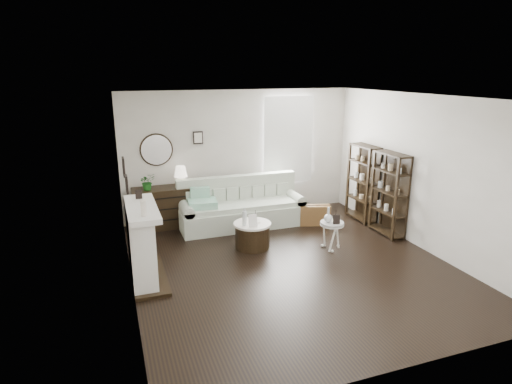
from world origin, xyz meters
name	(u,v)px	position (x,y,z in m)	size (l,w,h in m)	color
room	(272,141)	(0.73, 2.70, 1.60)	(5.50, 5.50, 5.50)	black
fireplace	(142,246)	(-2.32, 0.30, 0.54)	(0.50, 1.40, 1.84)	white
shelf_unit_far	(363,183)	(2.33, 1.55, 0.80)	(0.30, 0.80, 1.60)	black
shelf_unit_near	(389,194)	(2.33, 0.65, 0.80)	(0.30, 0.80, 1.60)	black
sofa	(241,209)	(-0.19, 2.08, 0.33)	(2.53, 0.88, 0.98)	beige
quilt	(202,204)	(-1.02, 1.95, 0.58)	(0.55, 0.45, 0.14)	#2A9A6D
suitcase	(315,215)	(1.24, 1.56, 0.21)	(0.62, 0.21, 0.42)	brown
dresser	(165,207)	(-1.69, 2.47, 0.41)	(1.23, 0.53, 0.82)	black
table_lamp	(181,176)	(-1.33, 2.47, 1.03)	(0.26, 0.26, 0.42)	#F1E3CB
potted_plant	(147,182)	(-2.00, 2.42, 0.99)	(0.30, 0.26, 0.33)	#1B5C1A
drum_table	(252,235)	(-0.36, 0.87, 0.24)	(0.67, 0.67, 0.47)	black
pedestal_table	(332,224)	(0.94, 0.34, 0.47)	(0.42, 0.42, 0.51)	silver
eiffel_drum	(255,216)	(-0.28, 0.92, 0.57)	(0.11, 0.11, 0.20)	black
bottle_drum	(245,217)	(-0.53, 0.80, 0.63)	(0.08, 0.08, 0.33)	silver
card_frame_drum	(253,221)	(-0.41, 0.71, 0.58)	(0.16, 0.01, 0.22)	white
eiffel_ped	(336,216)	(1.03, 0.37, 0.60)	(0.10, 0.10, 0.18)	black
flask_ped	(328,215)	(0.87, 0.36, 0.65)	(0.15, 0.15, 0.28)	silver
card_frame_ped	(336,219)	(0.96, 0.23, 0.59)	(0.12, 0.01, 0.16)	black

